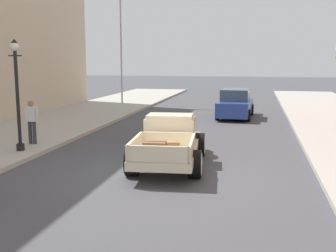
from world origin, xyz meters
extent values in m
plane|color=#47474C|center=(0.00, 0.00, 0.00)|extent=(140.00, 140.00, 0.00)
cube|color=beige|center=(0.10, 1.36, 0.54)|extent=(2.19, 5.04, 0.24)
cube|color=beige|center=(0.07, 1.71, 1.06)|extent=(1.65, 1.24, 0.80)
cube|color=beige|center=(0.08, 1.66, 1.52)|extent=(1.51, 1.06, 0.12)
cube|color=#3D4C5B|center=(0.02, 2.28, 1.22)|extent=(1.32, 0.16, 0.44)
cube|color=beige|center=(-0.04, 3.00, 0.92)|extent=(1.45, 1.61, 0.52)
cube|color=silver|center=(-0.12, 3.80, 0.90)|extent=(0.69, 0.16, 0.47)
cube|color=beige|center=(0.23, -0.03, 0.68)|extent=(1.87, 2.24, 0.04)
cube|color=beige|center=(-0.58, -0.11, 0.90)|extent=(0.27, 2.10, 0.44)
cube|color=beige|center=(1.04, 0.04, 0.90)|extent=(0.27, 2.10, 0.44)
cube|color=beige|center=(0.32, -1.04, 0.90)|extent=(1.62, 0.23, 0.44)
cube|color=beige|center=(0.14, 0.97, 0.90)|extent=(1.62, 0.23, 0.44)
cylinder|color=black|center=(-0.91, 2.62, 0.40)|extent=(0.43, 0.83, 0.80)
cylinder|color=silver|center=(-1.09, 2.61, 0.40)|extent=(0.07, 0.65, 0.66)
cylinder|color=silver|center=(-1.10, 2.60, 0.40)|extent=(0.04, 0.24, 0.24)
cylinder|color=black|center=(0.88, 2.78, 0.40)|extent=(0.43, 0.83, 0.80)
cylinder|color=silver|center=(1.06, 2.80, 0.40)|extent=(0.07, 0.65, 0.66)
cylinder|color=silver|center=(1.07, 2.80, 0.40)|extent=(0.04, 0.24, 0.24)
cylinder|color=black|center=(-0.67, -0.06, 0.40)|extent=(0.43, 0.83, 0.80)
cylinder|color=silver|center=(-0.85, -0.08, 0.40)|extent=(0.07, 0.65, 0.66)
cylinder|color=silver|center=(-0.86, -0.08, 0.40)|extent=(0.04, 0.24, 0.24)
cylinder|color=black|center=(1.12, 0.10, 0.40)|extent=(0.43, 0.83, 0.80)
cylinder|color=silver|center=(1.30, 0.12, 0.40)|extent=(0.07, 0.65, 0.66)
cylinder|color=silver|center=(1.31, 0.12, 0.40)|extent=(0.04, 0.24, 0.24)
cube|color=brown|center=(0.08, -0.40, 0.90)|extent=(0.64, 0.49, 0.40)
cube|color=#3D2D1E|center=(0.08, -0.40, 0.90)|extent=(0.62, 0.11, 0.42)
cube|color=olive|center=(0.42, 0.29, 0.84)|extent=(0.50, 0.40, 0.28)
cube|color=#284293|center=(1.61, 12.65, 0.61)|extent=(1.95, 4.39, 0.80)
cube|color=#384C5B|center=(1.60, 12.50, 1.33)|extent=(1.62, 2.08, 0.64)
cylinder|color=black|center=(0.85, 13.98, 0.33)|extent=(0.25, 0.67, 0.66)
cylinder|color=black|center=(2.50, 13.90, 0.33)|extent=(0.25, 0.67, 0.66)
cylinder|color=black|center=(0.71, 11.41, 0.33)|extent=(0.25, 0.67, 0.66)
cylinder|color=black|center=(2.36, 11.32, 0.33)|extent=(0.25, 0.67, 0.66)
cylinder|color=#333338|center=(-5.59, 2.81, 0.58)|extent=(0.14, 0.14, 0.86)
cylinder|color=#333338|center=(-5.41, 2.81, 0.58)|extent=(0.14, 0.14, 0.86)
cube|color=silver|center=(-5.50, 2.81, 1.29)|extent=(0.36, 0.22, 0.56)
cylinder|color=silver|center=(-5.72, 2.81, 1.26)|extent=(0.09, 0.09, 0.54)
cylinder|color=silver|center=(-5.28, 2.81, 1.26)|extent=(0.09, 0.09, 0.54)
sphere|color=#9E7051|center=(-5.50, 2.81, 1.69)|extent=(0.22, 0.22, 0.22)
cylinder|color=black|center=(-5.30, 1.66, 0.27)|extent=(0.28, 0.28, 0.24)
cylinder|color=black|center=(-5.30, 1.66, 1.99)|extent=(0.12, 0.12, 3.20)
cylinder|color=black|center=(-5.30, 1.66, 3.44)|extent=(0.50, 0.04, 0.04)
sphere|color=silver|center=(-5.30, 1.66, 3.75)|extent=(0.32, 0.32, 0.32)
cone|color=black|center=(-5.30, 1.66, 3.93)|extent=(0.24, 0.24, 0.14)
cylinder|color=#B2B2B7|center=(-6.81, 17.45, 4.65)|extent=(0.12, 0.12, 9.00)
camera|label=1|loc=(2.74, -11.08, 3.32)|focal=44.01mm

